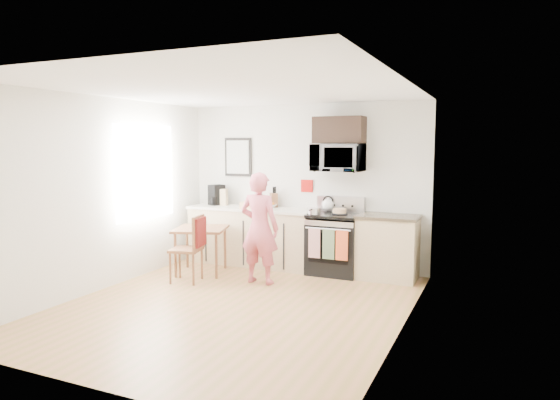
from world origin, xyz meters
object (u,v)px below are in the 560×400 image
at_px(person, 259,228).
at_px(microwave, 338,158).
at_px(range, 335,245).
at_px(cake, 340,211).
at_px(dining_table, 201,233).
at_px(chair, 195,239).

bearing_deg(person, microwave, -127.27).
xyz_separation_m(range, cake, (0.07, -0.02, 0.53)).
relative_size(range, dining_table, 1.42).
bearing_deg(person, chair, 21.95).
bearing_deg(range, person, -130.63).
distance_m(range, dining_table, 2.05).
bearing_deg(dining_table, microwave, 25.71).
height_order(microwave, cake, microwave).
xyz_separation_m(person, cake, (0.89, 0.92, 0.17)).
xyz_separation_m(microwave, person, (-0.81, -1.05, -0.97)).
distance_m(microwave, dining_table, 2.38).
bearing_deg(chair, cake, 22.84).
distance_m(range, cake, 0.53).
bearing_deg(cake, range, 162.51).
xyz_separation_m(range, chair, (-1.67, -1.28, 0.18)).
distance_m(range, microwave, 1.33).
relative_size(person, chair, 1.64).
distance_m(dining_table, cake, 2.13).
bearing_deg(person, range, -130.22).
bearing_deg(cake, person, -133.85).
xyz_separation_m(person, chair, (-0.86, -0.34, -0.17)).
bearing_deg(range, microwave, 90.06).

